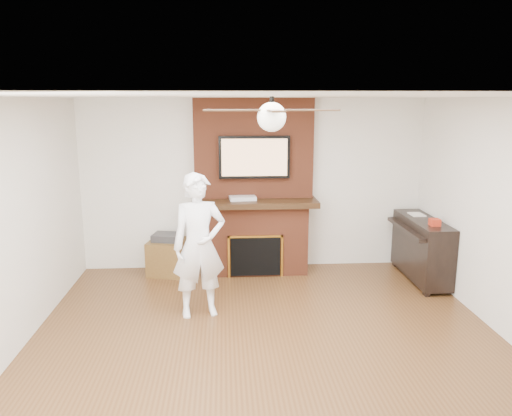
{
  "coord_description": "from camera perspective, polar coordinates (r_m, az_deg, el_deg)",
  "views": [
    {
      "loc": [
        -0.43,
        -4.48,
        2.47
      ],
      "look_at": [
        -0.08,
        0.9,
        1.3
      ],
      "focal_mm": 35.0,
      "sensor_mm": 36.0,
      "label": 1
    }
  ],
  "objects": [
    {
      "name": "room_shell",
      "position": [
        4.66,
        1.71,
        -2.92
      ],
      "size": [
        5.36,
        5.86,
        2.86
      ],
      "color": "#4C2E16",
      "rests_on": "ground"
    },
    {
      "name": "fireplace",
      "position": [
        7.19,
        -0.21,
        0.43
      ],
      "size": [
        1.78,
        0.64,
        2.5
      ],
      "color": "brown",
      "rests_on": "ground"
    },
    {
      "name": "tv",
      "position": [
        7.03,
        -0.19,
        5.83
      ],
      "size": [
        1.0,
        0.08,
        0.6
      ],
      "color": "black",
      "rests_on": "fireplace"
    },
    {
      "name": "ceiling_fan",
      "position": [
        4.5,
        1.8,
        10.5
      ],
      "size": [
        1.21,
        1.21,
        0.31
      ],
      "color": "black",
      "rests_on": "room_shell"
    },
    {
      "name": "person",
      "position": [
        5.75,
        -6.53,
        -4.3
      ],
      "size": [
        0.69,
        0.53,
        1.67
      ],
      "primitive_type": "imported",
      "rotation": [
        0.0,
        0.0,
        0.22
      ],
      "color": "white",
      "rests_on": "ground"
    },
    {
      "name": "side_table",
      "position": [
        7.34,
        -10.01,
        -5.33
      ],
      "size": [
        0.61,
        0.61,
        0.59
      ],
      "rotation": [
        0.0,
        0.0,
        -0.2
      ],
      "color": "#573B19",
      "rests_on": "ground"
    },
    {
      "name": "piano",
      "position": [
        7.3,
        18.35,
        -4.3
      ],
      "size": [
        0.49,
        1.33,
        0.96
      ],
      "rotation": [
        0.0,
        0.0,
        -0.0
      ],
      "color": "black",
      "rests_on": "ground"
    },
    {
      "name": "cable_box",
      "position": [
        7.06,
        -1.54,
        1.14
      ],
      "size": [
        0.39,
        0.25,
        0.05
      ],
      "primitive_type": "cube",
      "rotation": [
        0.0,
        0.0,
        0.11
      ],
      "color": "silver",
      "rests_on": "fireplace"
    },
    {
      "name": "candle_orange",
      "position": [
        7.28,
        -0.53,
        -7.06
      ],
      "size": [
        0.08,
        0.08,
        0.12
      ],
      "primitive_type": "cylinder",
      "color": "#C96B17",
      "rests_on": "ground"
    },
    {
      "name": "candle_green",
      "position": [
        7.22,
        -0.78,
        -7.36
      ],
      "size": [
        0.07,
        0.07,
        0.09
      ],
      "primitive_type": "cylinder",
      "color": "#327D33",
      "rests_on": "ground"
    },
    {
      "name": "candle_cream",
      "position": [
        7.29,
        1.21,
        -7.02
      ],
      "size": [
        0.08,
        0.08,
        0.12
      ],
      "primitive_type": "cylinder",
      "color": "#BFA798",
      "rests_on": "ground"
    },
    {
      "name": "candle_blue",
      "position": [
        7.3,
        1.25,
        -7.2
      ],
      "size": [
        0.06,
        0.06,
        0.07
      ],
      "primitive_type": "cylinder",
      "color": "teal",
      "rests_on": "ground"
    }
  ]
}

